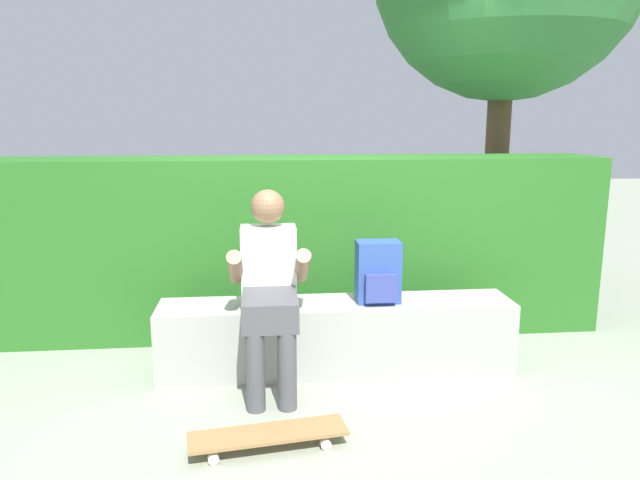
# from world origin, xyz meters

# --- Properties ---
(ground_plane) EXTENTS (24.00, 24.00, 0.00)m
(ground_plane) POSITION_xyz_m (0.00, 0.00, 0.00)
(ground_plane) COLOR gray
(bench_main) EXTENTS (2.31, 0.41, 0.46)m
(bench_main) POSITION_xyz_m (0.00, 0.37, 0.23)
(bench_main) COLOR #A0A199
(bench_main) RESTS_ON ground
(person_skater) EXTENTS (0.49, 0.62, 1.21)m
(person_skater) POSITION_xyz_m (-0.44, 0.16, 0.66)
(person_skater) COLOR white
(person_skater) RESTS_ON ground
(skateboard_near_person) EXTENTS (0.82, 0.31, 0.09)m
(skateboard_near_person) POSITION_xyz_m (-0.46, -0.56, 0.07)
(skateboard_near_person) COLOR olive
(skateboard_near_person) RESTS_ON ground
(backpack_on_bench) EXTENTS (0.28, 0.23, 0.40)m
(backpack_on_bench) POSITION_xyz_m (0.27, 0.36, 0.66)
(backpack_on_bench) COLOR #2D4C99
(backpack_on_bench) RESTS_ON bench_main
(hedge_row) EXTENTS (5.09, 0.62, 1.35)m
(hedge_row) POSITION_xyz_m (-0.44, 1.19, 0.67)
(hedge_row) COLOR #276420
(hedge_row) RESTS_ON ground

